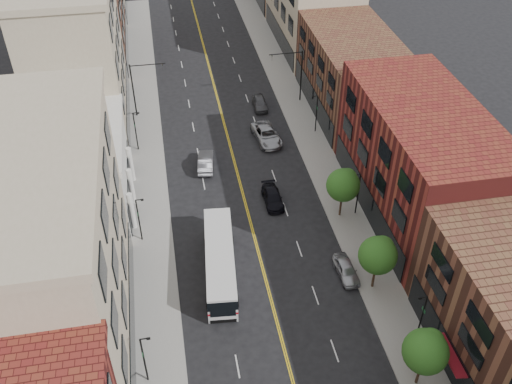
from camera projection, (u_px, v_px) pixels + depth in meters
sidewalk_left at (148, 173)px, 64.96m from camera, size 4.00×110.00×0.15m
sidewalk_right at (318, 155)px, 67.80m from camera, size 4.00×110.00×0.15m
bldg_l_tanoffice at (48, 263)px, 41.51m from camera, size 10.00×22.00×18.00m
bldg_l_white at (76, 173)px, 58.44m from camera, size 10.00×14.00×8.00m
bldg_l_far_a at (77, 56)px, 68.35m from camera, size 10.00×20.00×18.00m
bldg_l_far_b at (87, 7)px, 84.63m from camera, size 10.00×20.00×15.00m
bldg_r_mid at (419, 161)px, 56.65m from camera, size 10.00×22.00×12.00m
bldg_r_far_a at (352, 74)px, 73.38m from camera, size 10.00×20.00×10.00m
bldg_r_far_b at (312, 0)px, 88.24m from camera, size 10.00×22.00×14.00m
tree_r_1 at (426, 350)px, 41.45m from camera, size 3.40×3.40×5.59m
tree_r_2 at (379, 254)px, 49.12m from camera, size 3.40×3.40×5.59m
tree_r_3 at (344, 184)px, 56.79m from camera, size 3.40×3.40×5.59m
lamp_l_1 at (144, 357)px, 42.30m from camera, size 0.81×0.55×5.05m
lamp_l_2 at (139, 218)px, 54.57m from camera, size 0.81×0.55×5.05m
lamp_l_3 at (136, 129)px, 66.85m from camera, size 0.81×0.55×5.05m
lamp_r_1 at (422, 315)px, 45.41m from camera, size 0.81×0.55×5.05m
lamp_r_2 at (358, 192)px, 57.68m from camera, size 0.81×0.55×5.05m
lamp_r_3 at (316, 112)px, 69.96m from camera, size 0.81×0.55×5.05m
signal_mast_left at (138, 84)px, 72.03m from camera, size 4.49×0.18×7.20m
signal_mast_right at (296, 70)px, 74.95m from camera, size 4.49×0.18×7.20m
city_bus at (220, 261)px, 51.80m from camera, size 3.63×11.93×3.02m
car_parked_far at (346, 270)px, 52.37m from camera, size 1.79×4.14×1.39m
car_lane_behind at (206, 162)px, 65.45m from camera, size 2.30×4.99×1.58m
car_lane_a at (273, 197)px, 60.61m from camera, size 1.92×4.60×1.33m
car_lane_b at (267, 135)px, 69.84m from camera, size 3.47×6.22×1.64m
car_lane_c at (260, 103)px, 76.04m from camera, size 1.84×4.32×1.46m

